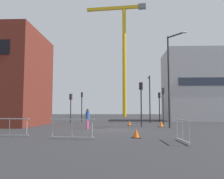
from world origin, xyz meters
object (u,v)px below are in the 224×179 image
object	(u,v)px
traffic_cone_striped	(136,134)
streetlamp_tall	(171,73)
traffic_cone_on_verge	(129,123)
pedestrian_walking	(88,117)
traffic_light_near	(159,102)
traffic_light_island	(71,103)
traffic_light_verge	(82,102)
streetlamp_short	(150,94)
traffic_cone_orange	(161,124)
traffic_light_far	(163,100)
construction_crane	(123,45)
traffic_light_median	(141,97)

from	to	relation	value
traffic_cone_striped	streetlamp_tall	bearing A→B (deg)	64.49
traffic_cone_on_verge	pedestrian_walking	bearing A→B (deg)	-127.80
traffic_light_near	traffic_light_island	bearing A→B (deg)	-167.27
traffic_light_near	traffic_cone_striped	bearing A→B (deg)	-103.07
traffic_light_verge	traffic_cone_on_verge	distance (m)	10.41
streetlamp_tall	traffic_light_near	size ratio (longest dim) A/B	2.11
streetlamp_short	traffic_light_near	world-z (taller)	streetlamp_short
pedestrian_walking	traffic_cone_on_verge	bearing A→B (deg)	52.20
traffic_light_island	traffic_cone_on_verge	size ratio (longest dim) A/B	7.45
traffic_cone_on_verge	traffic_light_verge	bearing A→B (deg)	127.97
streetlamp_short	traffic_light_island	size ratio (longest dim) A/B	1.66
traffic_cone_orange	traffic_cone_striped	bearing A→B (deg)	-107.57
streetlamp_short	traffic_cone_orange	bearing A→B (deg)	-88.51
traffic_light_far	traffic_light_verge	bearing A→B (deg)	154.10
construction_crane	traffic_cone_striped	world-z (taller)	construction_crane
traffic_light_near	traffic_light_island	world-z (taller)	traffic_light_near
construction_crane	streetlamp_tall	size ratio (longest dim) A/B	3.37
traffic_light_median	traffic_cone_striped	distance (m)	9.53
traffic_cone_orange	traffic_light_island	bearing A→B (deg)	148.15
construction_crane	traffic_light_far	world-z (taller)	construction_crane
traffic_light_island	traffic_light_verge	xyz separation A→B (m)	(0.69, 3.93, 0.31)
streetlamp_short	pedestrian_walking	world-z (taller)	streetlamp_short
traffic_light_median	traffic_light_verge	size ratio (longest dim) A/B	1.04
traffic_light_near	traffic_cone_on_verge	world-z (taller)	traffic_light_near
traffic_light_near	traffic_light_median	size ratio (longest dim) A/B	0.92
construction_crane	traffic_light_near	bearing A→B (deg)	-80.52
pedestrian_walking	construction_crane	bearing A→B (deg)	84.84
traffic_light_median	traffic_cone_on_verge	distance (m)	3.40
construction_crane	traffic_cone_striped	distance (m)	46.87
streetlamp_tall	traffic_light_verge	world-z (taller)	streetlamp_tall
pedestrian_walking	traffic_cone_on_verge	distance (m)	5.98
streetlamp_tall	streetlamp_short	world-z (taller)	streetlamp_tall
pedestrian_walking	traffic_cone_striped	distance (m)	7.38
traffic_light_verge	traffic_light_near	bearing A→B (deg)	-7.96
construction_crane	traffic_light_verge	xyz separation A→B (m)	(-5.96, -24.63, -14.57)
traffic_light_median	traffic_light_island	bearing A→B (deg)	143.05
traffic_cone_orange	traffic_light_verge	bearing A→B (deg)	132.25
traffic_light_island	pedestrian_walking	world-z (taller)	traffic_light_island
traffic_light_verge	traffic_light_island	bearing A→B (deg)	-100.02
construction_crane	traffic_light_near	xyz separation A→B (m)	(4.35, -26.07, -14.69)
construction_crane	traffic_light_median	xyz separation A→B (m)	(1.31, -34.54, -14.48)
traffic_light_verge	traffic_light_far	xyz separation A→B (m)	(10.19, -4.95, 0.05)
pedestrian_walking	traffic_cone_orange	world-z (taller)	pedestrian_walking
streetlamp_tall	pedestrian_walking	world-z (taller)	streetlamp_tall
streetlamp_tall	traffic_cone_striped	size ratio (longest dim) A/B	15.85
pedestrian_walking	traffic_light_island	bearing A→B (deg)	110.60
traffic_cone_orange	traffic_cone_on_verge	xyz separation A→B (m)	(-2.86, 2.03, -0.04)
construction_crane	traffic_light_island	bearing A→B (deg)	-103.11
streetlamp_short	traffic_cone_orange	world-z (taller)	streetlamp_short
traffic_light_island	traffic_cone_on_verge	world-z (taller)	traffic_light_island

